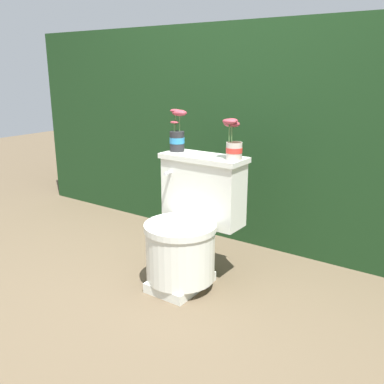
# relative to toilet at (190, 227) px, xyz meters

# --- Properties ---
(ground_plane) EXTENTS (12.00, 12.00, 0.00)m
(ground_plane) POSITION_rel_toilet_xyz_m (-0.02, -0.13, -0.34)
(ground_plane) COLOR brown
(hedge_backdrop) EXTENTS (4.18, 1.00, 1.53)m
(hedge_backdrop) POSITION_rel_toilet_xyz_m (-0.02, 1.20, 0.43)
(hedge_backdrop) COLOR #193819
(hedge_backdrop) RESTS_ON ground
(toilet) EXTENTS (0.51, 0.54, 0.74)m
(toilet) POSITION_rel_toilet_xyz_m (0.00, 0.00, 0.00)
(toilet) COLOR silver
(toilet) RESTS_ON ground
(potted_plant_left) EXTENTS (0.11, 0.09, 0.25)m
(potted_plant_left) POSITION_rel_toilet_xyz_m (-0.20, 0.15, 0.50)
(potted_plant_left) COLOR #262628
(potted_plant_left) RESTS_ON toilet
(potted_plant_midleft) EXTENTS (0.12, 0.10, 0.23)m
(potted_plant_midleft) POSITION_rel_toilet_xyz_m (0.20, 0.13, 0.50)
(potted_plant_midleft) COLOR beige
(potted_plant_midleft) RESTS_ON toilet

